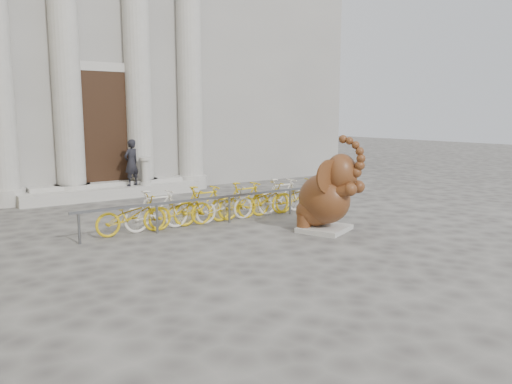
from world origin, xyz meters
TOP-DOWN VIEW (x-y plane):
  - ground at (0.00, 0.00)m, footprint 80.00×80.00m
  - classical_building at (0.00, 14.93)m, footprint 22.00×10.70m
  - entrance_steps at (0.00, 9.40)m, footprint 6.00×1.20m
  - elephant_statue at (2.59, 1.62)m, footprint 1.56×1.82m
  - bike_rack at (1.16, 3.98)m, footprint 8.00×0.53m
  - pedestrian at (0.64, 9.23)m, footprint 0.68×0.57m
  - balustrade_post at (1.08, 9.10)m, footprint 0.39×0.39m

SIDE VIEW (x-z plane):
  - ground at x=0.00m, z-range 0.00..0.00m
  - entrance_steps at x=0.00m, z-range 0.00..0.36m
  - bike_rack at x=1.16m, z-range 0.00..1.00m
  - balustrade_post at x=1.08m, z-range 0.32..1.28m
  - elephant_statue at x=2.59m, z-range -0.31..1.98m
  - pedestrian at x=0.64m, z-range 0.36..1.94m
  - classical_building at x=0.00m, z-range -0.02..11.98m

